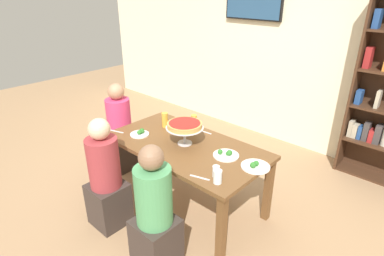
# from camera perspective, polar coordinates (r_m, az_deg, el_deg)

# --- Properties ---
(ground_plane) EXTENTS (12.00, 12.00, 0.00)m
(ground_plane) POSITION_cam_1_polar(r_m,az_deg,el_deg) (3.61, -1.10, -13.46)
(ground_plane) COLOR #9E7A56
(rear_partition) EXTENTS (8.00, 0.12, 2.80)m
(rear_partition) POSITION_cam_1_polar(r_m,az_deg,el_deg) (4.75, 17.89, 13.51)
(rear_partition) COLOR beige
(rear_partition) RESTS_ON ground_plane
(dining_table) EXTENTS (1.67, 0.89, 0.74)m
(dining_table) POSITION_cam_1_polar(r_m,az_deg,el_deg) (3.25, -1.20, -4.39)
(dining_table) COLOR brown
(dining_table) RESTS_ON ground_plane
(television) EXTENTS (0.92, 0.05, 0.55)m
(television) POSITION_cam_1_polar(r_m,az_deg,el_deg) (4.91, 11.16, 21.92)
(television) COLOR black
(diner_head_west) EXTENTS (0.34, 0.34, 1.15)m
(diner_head_west) POSITION_cam_1_polar(r_m,az_deg,el_deg) (4.12, -12.84, -0.92)
(diner_head_west) COLOR #382D28
(diner_head_west) RESTS_ON ground_plane
(diner_near_right) EXTENTS (0.34, 0.34, 1.15)m
(diner_near_right) POSITION_cam_1_polar(r_m,az_deg,el_deg) (2.69, -6.77, -15.74)
(diner_near_right) COLOR #382D28
(diner_near_right) RESTS_ON ground_plane
(diner_near_left) EXTENTS (0.34, 0.34, 1.15)m
(diner_near_left) POSITION_cam_1_polar(r_m,az_deg,el_deg) (3.19, -15.33, -9.34)
(diner_near_left) COLOR #382D28
(diner_near_left) RESTS_ON ground_plane
(deep_dish_pizza_stand) EXTENTS (0.38, 0.38, 0.23)m
(deep_dish_pizza_stand) POSITION_cam_1_polar(r_m,az_deg,el_deg) (3.13, -1.34, 0.32)
(deep_dish_pizza_stand) COLOR silver
(deep_dish_pizza_stand) RESTS_ON dining_table
(salad_plate_near_diner) EXTENTS (0.20, 0.20, 0.07)m
(salad_plate_near_diner) POSITION_cam_1_polar(r_m,az_deg,el_deg) (3.44, -9.43, -0.96)
(salad_plate_near_diner) COLOR white
(salad_plate_near_diner) RESTS_ON dining_table
(salad_plate_far_diner) EXTENTS (0.25, 0.25, 0.07)m
(salad_plate_far_diner) POSITION_cam_1_polar(r_m,az_deg,el_deg) (3.00, 6.24, -4.79)
(salad_plate_far_diner) COLOR white
(salad_plate_far_diner) RESTS_ON dining_table
(salad_plate_spare) EXTENTS (0.26, 0.26, 0.07)m
(salad_plate_spare) POSITION_cam_1_polar(r_m,az_deg,el_deg) (2.87, 11.42, -6.76)
(salad_plate_spare) COLOR white
(salad_plate_spare) RESTS_ON dining_table
(beer_glass_amber_tall) EXTENTS (0.07, 0.07, 0.16)m
(beer_glass_amber_tall) POSITION_cam_1_polar(r_m,az_deg,el_deg) (3.53, 0.36, 1.17)
(beer_glass_amber_tall) COLOR gold
(beer_glass_amber_tall) RESTS_ON dining_table
(beer_glass_amber_short) EXTENTS (0.07, 0.07, 0.17)m
(beer_glass_amber_short) POSITION_cam_1_polar(r_m,az_deg,el_deg) (3.58, -4.95, 1.49)
(beer_glass_amber_short) COLOR gold
(beer_glass_amber_short) RESTS_ON dining_table
(water_glass_clear_near) EXTENTS (0.07, 0.07, 0.12)m
(water_glass_clear_near) POSITION_cam_1_polar(r_m,az_deg,el_deg) (2.60, 4.68, -8.80)
(water_glass_clear_near) COLOR white
(water_glass_clear_near) RESTS_ON dining_table
(water_glass_clear_far) EXTENTS (0.06, 0.06, 0.10)m
(water_glass_clear_far) POSITION_cam_1_polar(r_m,az_deg,el_deg) (2.68, 4.39, -7.86)
(water_glass_clear_far) COLOR white
(water_glass_clear_far) RESTS_ON dining_table
(cutlery_fork_near) EXTENTS (0.18, 0.07, 0.00)m
(cutlery_fork_near) POSITION_cam_1_polar(r_m,az_deg,el_deg) (2.68, 1.42, -9.00)
(cutlery_fork_near) COLOR silver
(cutlery_fork_near) RESTS_ON dining_table
(cutlery_knife_near) EXTENTS (0.18, 0.07, 0.00)m
(cutlery_knife_near) POSITION_cam_1_polar(r_m,az_deg,el_deg) (3.57, -13.53, -0.61)
(cutlery_knife_near) COLOR silver
(cutlery_knife_near) RESTS_ON dining_table
(cutlery_fork_far) EXTENTS (0.18, 0.03, 0.00)m
(cutlery_fork_far) POSITION_cam_1_polar(r_m,az_deg,el_deg) (3.47, 2.30, -0.71)
(cutlery_fork_far) COLOR silver
(cutlery_fork_far) RESTS_ON dining_table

